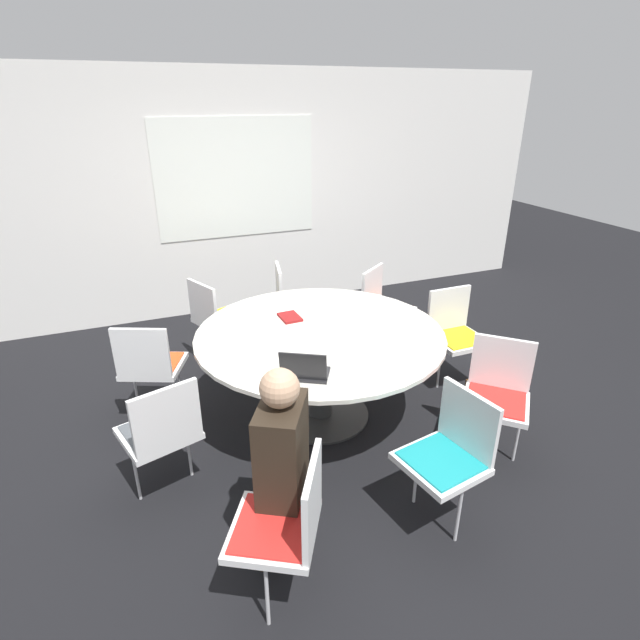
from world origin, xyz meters
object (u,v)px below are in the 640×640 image
person_0 (279,455)px  laptop (305,370)px  chair_0 (287,520)px  chair_1 (450,449)px  chair_2 (498,390)px  chair_4 (383,304)px  chair_5 (292,299)px  chair_6 (216,315)px  spiral_notebook (290,317)px  chair_7 (150,362)px  handbag (488,395)px  chair_3 (455,329)px  chair_8 (161,428)px

person_0 → laptop: 0.70m
chair_0 → chair_1: size_ratio=1.00×
chair_1 → chair_2: (0.70, 0.42, 0.00)m
chair_4 → laptop: laptop is taller
chair_2 → chair_4: (0.02, 1.71, 0.00)m
laptop → chair_5: bearing=-76.4°
chair_6 → person_0: size_ratio=0.71×
chair_6 → spiral_notebook: size_ratio=3.96×
chair_6 → chair_7: 0.97m
chair_2 → handbag: chair_2 is taller
chair_0 → handbag: (2.07, 0.99, -0.37)m
chair_2 → chair_6: (-1.58, 2.05, 0.00)m
chair_7 → person_0: size_ratio=0.71×
chair_6 → laptop: laptop is taller
chair_5 → laptop: bearing=-4.1°
chair_4 → person_0: person_0 is taller
handbag → chair_5: bearing=122.3°
chair_3 → handbag: 0.63m
chair_7 → chair_8: 0.91m
chair_7 → person_0: bearing=-48.6°
laptop → chair_8: bearing=20.8°
chair_5 → handbag: 2.10m
chair_7 → spiral_notebook: (1.11, -0.13, 0.25)m
chair_0 → chair_7: size_ratio=1.00×
chair_1 → person_0: size_ratio=0.71×
chair_4 → laptop: (-1.36, -1.44, 0.30)m
chair_3 → person_0: (-2.02, -1.26, 0.19)m
chair_0 → person_0: (0.05, 0.25, 0.19)m
chair_5 → spiral_notebook: size_ratio=3.96×
chair_0 → chair_5: same height
person_0 → chair_3: bearing=-28.0°
chair_1 → chair_5: bearing=-8.3°
chair_5 → handbag: chair_5 is taller
chair_8 → chair_3: bearing=-5.4°
chair_4 → handbag: 1.37m
chair_5 → spiral_notebook: bearing=-7.2°
chair_6 → handbag: size_ratio=2.38×
chair_0 → laptop: size_ratio=2.32×
chair_1 → chair_0: bearing=87.8°
chair_8 → chair_1: bearing=-45.4°
chair_2 → handbag: 0.65m
person_0 → handbag: person_0 is taller
laptop → chair_6: bearing=-52.3°
chair_3 → chair_4: bearing=-68.8°
chair_8 → chair_7: bearing=72.8°
chair_8 → spiral_notebook: 1.38m
chair_6 → chair_7: (-0.65, -0.72, 0.00)m
chair_7 → chair_8: same height
chair_7 → chair_5: bearing=53.5°
chair_4 → handbag: chair_4 is taller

